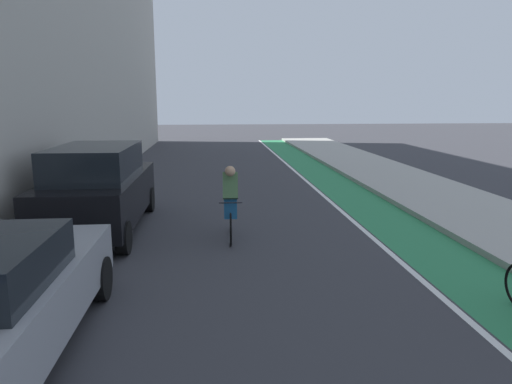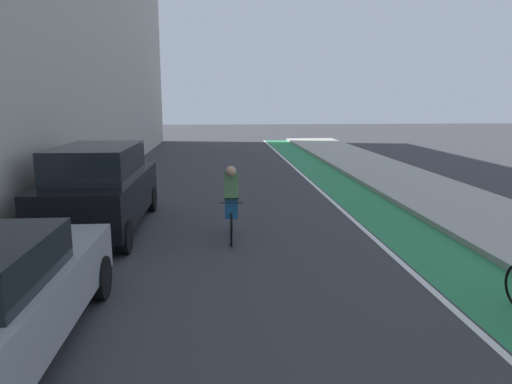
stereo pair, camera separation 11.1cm
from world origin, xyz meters
name	(u,v)px [view 1 (the left image)]	position (x,y,z in m)	size (l,w,h in m)	color
ground_plane	(243,215)	(0.00, 16.87, 0.00)	(91.83, 91.83, 0.00)	#38383D
bike_lane_paint	(354,197)	(3.60, 18.87, 0.00)	(1.60, 41.74, 0.00)	#2D8451
lane_divider_stripe	(326,198)	(2.70, 18.87, 0.00)	(0.12, 41.74, 0.00)	white
sidewalk_right	(432,193)	(6.10, 18.87, 0.07)	(3.40, 41.74, 0.14)	#A8A59E
parked_suv_black	(99,188)	(-3.35, 15.70, 1.02)	(1.94, 4.72, 1.98)	black
cyclist_trailing	(230,202)	(-0.40, 14.85, 0.81)	(0.48, 1.73, 1.62)	black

